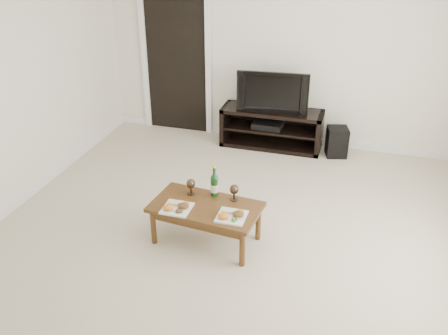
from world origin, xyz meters
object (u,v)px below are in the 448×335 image
(coffee_table, at_px, (206,223))
(television, at_px, (273,90))
(subwoofer, at_px, (337,142))
(media_console, at_px, (271,128))

(coffee_table, bearing_deg, television, 86.05)
(television, height_order, subwoofer, television)
(television, distance_m, coffee_table, 2.49)
(subwoofer, bearing_deg, television, 163.01)
(subwoofer, distance_m, coffee_table, 2.60)
(media_console, bearing_deg, subwoofer, -2.22)
(coffee_table, bearing_deg, media_console, 86.05)
(television, relative_size, coffee_table, 0.90)
(television, distance_m, subwoofer, 1.11)
(media_console, height_order, coffee_table, media_console)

